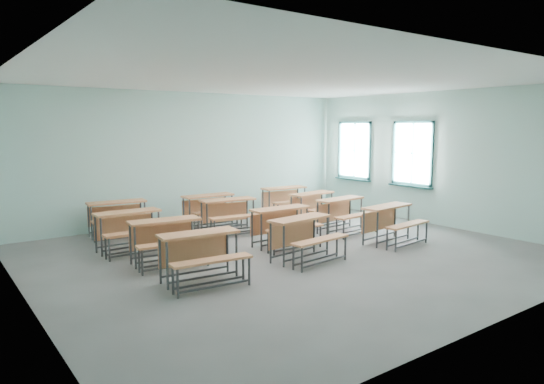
{
  "coord_description": "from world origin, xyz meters",
  "views": [
    {
      "loc": [
        -5.55,
        -6.91,
        2.36
      ],
      "look_at": [
        0.4,
        1.2,
        1.0
      ],
      "focal_mm": 32.0,
      "sensor_mm": 36.0,
      "label": 1
    }
  ],
  "objects_px": {
    "desk_unit_r3c1": "(210,206)",
    "desk_unit_r1c0": "(167,235)",
    "desk_unit_r1c1": "(283,221)",
    "desk_unit_r0c0": "(202,250)",
    "desk_unit_r2c2": "(315,203)",
    "desk_unit_r0c2": "(391,218)",
    "desk_unit_r2c0": "(130,225)",
    "desk_unit_r1c2": "(344,210)",
    "desk_unit_r3c2": "(286,197)",
    "desk_unit_r0c1": "(304,232)",
    "desk_unit_r2c1": "(230,211)",
    "desk_unit_r3c0": "(118,213)"
  },
  "relations": [
    {
      "from": "desk_unit_r1c2",
      "to": "desk_unit_r2c0",
      "type": "height_order",
      "value": "same"
    },
    {
      "from": "desk_unit_r3c1",
      "to": "desk_unit_r1c0",
      "type": "bearing_deg",
      "value": -131.98
    },
    {
      "from": "desk_unit_r2c1",
      "to": "desk_unit_r3c2",
      "type": "distance_m",
      "value": 2.49
    },
    {
      "from": "desk_unit_r1c0",
      "to": "desk_unit_r3c1",
      "type": "bearing_deg",
      "value": 53.76
    },
    {
      "from": "desk_unit_r2c0",
      "to": "desk_unit_r1c0",
      "type": "bearing_deg",
      "value": -80.34
    },
    {
      "from": "desk_unit_r1c2",
      "to": "desk_unit_r3c2",
      "type": "relative_size",
      "value": 1.01
    },
    {
      "from": "desk_unit_r2c2",
      "to": "desk_unit_r3c0",
      "type": "relative_size",
      "value": 1.02
    },
    {
      "from": "desk_unit_r0c2",
      "to": "desk_unit_r2c0",
      "type": "relative_size",
      "value": 1.07
    },
    {
      "from": "desk_unit_r0c0",
      "to": "desk_unit_r2c2",
      "type": "distance_m",
      "value": 4.94
    },
    {
      "from": "desk_unit_r3c2",
      "to": "desk_unit_r1c2",
      "type": "bearing_deg",
      "value": -90.28
    },
    {
      "from": "desk_unit_r1c1",
      "to": "desk_unit_r2c0",
      "type": "distance_m",
      "value": 2.94
    },
    {
      "from": "desk_unit_r1c0",
      "to": "desk_unit_r3c2",
      "type": "height_order",
      "value": "same"
    },
    {
      "from": "desk_unit_r0c0",
      "to": "desk_unit_r3c1",
      "type": "xyz_separation_m",
      "value": [
        2.12,
        3.54,
        0.0
      ]
    },
    {
      "from": "desk_unit_r0c0",
      "to": "desk_unit_r2c1",
      "type": "xyz_separation_m",
      "value": [
        2.14,
        2.69,
        0.0
      ]
    },
    {
      "from": "desk_unit_r1c0",
      "to": "desk_unit_r2c0",
      "type": "height_order",
      "value": "same"
    },
    {
      "from": "desk_unit_r1c0",
      "to": "desk_unit_r1c1",
      "type": "bearing_deg",
      "value": 1.67
    },
    {
      "from": "desk_unit_r1c0",
      "to": "desk_unit_r2c0",
      "type": "relative_size",
      "value": 1.06
    },
    {
      "from": "desk_unit_r0c1",
      "to": "desk_unit_r1c0",
      "type": "relative_size",
      "value": 1.0
    },
    {
      "from": "desk_unit_r0c0",
      "to": "desk_unit_r1c1",
      "type": "bearing_deg",
      "value": 29.48
    },
    {
      "from": "desk_unit_r2c0",
      "to": "desk_unit_r0c1",
      "type": "bearing_deg",
      "value": -47.69
    },
    {
      "from": "desk_unit_r0c0",
      "to": "desk_unit_r1c2",
      "type": "xyz_separation_m",
      "value": [
        4.25,
        1.27,
        0.0
      ]
    },
    {
      "from": "desk_unit_r0c1",
      "to": "desk_unit_r1c2",
      "type": "relative_size",
      "value": 1.01
    },
    {
      "from": "desk_unit_r1c2",
      "to": "desk_unit_r3c1",
      "type": "relative_size",
      "value": 1.05
    },
    {
      "from": "desk_unit_r2c1",
      "to": "desk_unit_r1c2",
      "type": "bearing_deg",
      "value": -26.59
    },
    {
      "from": "desk_unit_r3c1",
      "to": "desk_unit_r3c0",
      "type": "bearing_deg",
      "value": 173.46
    },
    {
      "from": "desk_unit_r3c0",
      "to": "desk_unit_r3c2",
      "type": "xyz_separation_m",
      "value": [
        4.42,
        -0.2,
        0.0
      ]
    },
    {
      "from": "desk_unit_r0c2",
      "to": "desk_unit_r1c1",
      "type": "relative_size",
      "value": 1.06
    },
    {
      "from": "desk_unit_r1c2",
      "to": "desk_unit_r3c2",
      "type": "distance_m",
      "value": 2.36
    },
    {
      "from": "desk_unit_r1c1",
      "to": "desk_unit_r3c0",
      "type": "xyz_separation_m",
      "value": [
        -2.35,
        2.76,
        0.0
      ]
    },
    {
      "from": "desk_unit_r0c0",
      "to": "desk_unit_r2c0",
      "type": "bearing_deg",
      "value": 100.32
    },
    {
      "from": "desk_unit_r0c0",
      "to": "desk_unit_r0c1",
      "type": "distance_m",
      "value": 2.05
    },
    {
      "from": "desk_unit_r1c1",
      "to": "desk_unit_r0c2",
      "type": "bearing_deg",
      "value": -28.2
    },
    {
      "from": "desk_unit_r3c1",
      "to": "desk_unit_r0c1",
      "type": "bearing_deg",
      "value": -90.17
    },
    {
      "from": "desk_unit_r1c1",
      "to": "desk_unit_r1c0",
      "type": "bearing_deg",
      "value": 176.12
    },
    {
      "from": "desk_unit_r1c1",
      "to": "desk_unit_r1c2",
      "type": "bearing_deg",
      "value": 7.62
    },
    {
      "from": "desk_unit_r1c1",
      "to": "desk_unit_r0c0",
      "type": "bearing_deg",
      "value": -154.81
    },
    {
      "from": "desk_unit_r0c1",
      "to": "desk_unit_r1c1",
      "type": "distance_m",
      "value": 1.08
    },
    {
      "from": "desk_unit_r1c1",
      "to": "desk_unit_r2c2",
      "type": "relative_size",
      "value": 0.94
    },
    {
      "from": "desk_unit_r1c1",
      "to": "desk_unit_r3c1",
      "type": "distance_m",
      "value": 2.5
    },
    {
      "from": "desk_unit_r0c0",
      "to": "desk_unit_r3c0",
      "type": "relative_size",
      "value": 1.0
    },
    {
      "from": "desk_unit_r2c0",
      "to": "desk_unit_r2c2",
      "type": "height_order",
      "value": "same"
    },
    {
      "from": "desk_unit_r1c1",
      "to": "desk_unit_r3c0",
      "type": "height_order",
      "value": "same"
    },
    {
      "from": "desk_unit_r2c0",
      "to": "desk_unit_r3c0",
      "type": "height_order",
      "value": "same"
    },
    {
      "from": "desk_unit_r2c0",
      "to": "desk_unit_r2c2",
      "type": "relative_size",
      "value": 0.93
    },
    {
      "from": "desk_unit_r2c1",
      "to": "desk_unit_r3c2",
      "type": "relative_size",
      "value": 1.03
    },
    {
      "from": "desk_unit_r0c2",
      "to": "desk_unit_r3c2",
      "type": "bearing_deg",
      "value": 81.1
    },
    {
      "from": "desk_unit_r1c1",
      "to": "desk_unit_r2c2",
      "type": "xyz_separation_m",
      "value": [
        1.97,
        1.29,
        0.0
      ]
    },
    {
      "from": "desk_unit_r1c2",
      "to": "desk_unit_r0c0",
      "type": "bearing_deg",
      "value": -168.75
    },
    {
      "from": "desk_unit_r0c2",
      "to": "desk_unit_r2c2",
      "type": "distance_m",
      "value": 2.37
    },
    {
      "from": "desk_unit_r2c0",
      "to": "desk_unit_r3c1",
      "type": "distance_m",
      "value": 2.57
    }
  ]
}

